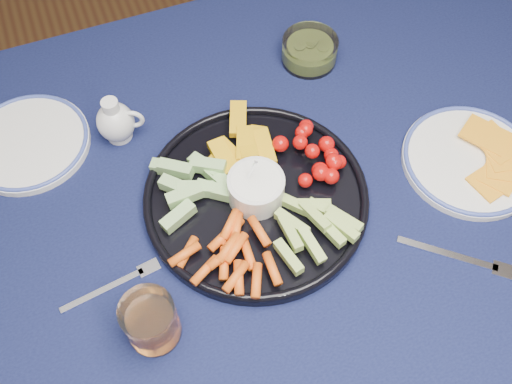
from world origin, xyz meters
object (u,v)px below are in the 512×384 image
object	(u,v)px
creamer_pitcher	(116,122)
pickle_bowl	(309,51)
juice_tumbler	(152,323)
side_plate_extra	(28,142)
dining_table	(240,240)
cheese_plate	(471,159)
crudite_platter	(254,195)

from	to	relation	value
creamer_pitcher	pickle_bowl	xyz separation A→B (m)	(0.40, 0.05, -0.02)
juice_tumbler	side_plate_extra	world-z (taller)	juice_tumbler
dining_table	creamer_pitcher	world-z (taller)	creamer_pitcher
creamer_pitcher	pickle_bowl	bearing A→B (deg)	6.93
cheese_plate	dining_table	bearing A→B (deg)	173.56
juice_tumbler	crudite_platter	bearing A→B (deg)	35.53
dining_table	juice_tumbler	bearing A→B (deg)	-142.88
dining_table	cheese_plate	distance (m)	0.43
dining_table	creamer_pitcher	distance (m)	0.30
dining_table	pickle_bowl	world-z (taller)	pickle_bowl
crudite_platter	cheese_plate	bearing A→B (deg)	-9.57
pickle_bowl	juice_tumbler	size ratio (longest dim) A/B	1.18
creamer_pitcher	juice_tumbler	xyz separation A→B (m)	(-0.04, -0.37, 0.00)
cheese_plate	side_plate_extra	xyz separation A→B (m)	(-0.71, 0.32, -0.00)
crudite_platter	juice_tumbler	size ratio (longest dim) A/B	4.05
dining_table	pickle_bowl	distance (m)	0.40
juice_tumbler	side_plate_extra	size ratio (longest dim) A/B	0.43
creamer_pitcher	side_plate_extra	bearing A→B (deg)	166.59
dining_table	creamer_pitcher	xyz separation A→B (m)	(-0.14, 0.24, 0.13)
creamer_pitcher	juice_tumbler	size ratio (longest dim) A/B	1.00
pickle_bowl	creamer_pitcher	bearing A→B (deg)	-173.07
creamer_pitcher	cheese_plate	size ratio (longest dim) A/B	0.39
pickle_bowl	dining_table	bearing A→B (deg)	-131.90
cheese_plate	pickle_bowl	bearing A→B (deg)	115.91
crudite_platter	side_plate_extra	world-z (taller)	crudite_platter
dining_table	crudite_platter	xyz separation A→B (m)	(0.04, 0.02, 0.11)
dining_table	cheese_plate	xyz separation A→B (m)	(0.42, -0.05, 0.10)
juice_tumbler	cheese_plate	bearing A→B (deg)	8.69
dining_table	side_plate_extra	xyz separation A→B (m)	(-0.30, 0.27, 0.10)
crudite_platter	cheese_plate	world-z (taller)	crudite_platter
cheese_plate	juice_tumbler	world-z (taller)	juice_tumbler
dining_table	crudite_platter	distance (m)	0.12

